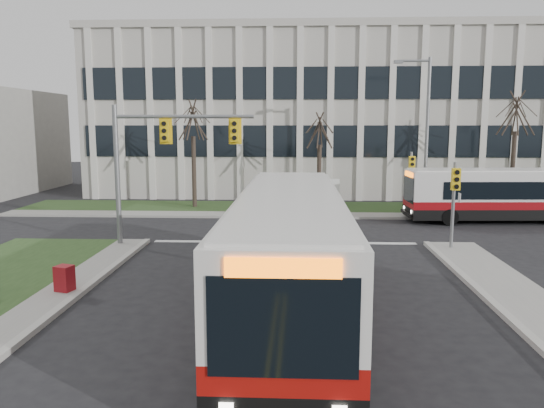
{
  "coord_description": "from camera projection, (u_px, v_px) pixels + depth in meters",
  "views": [
    {
      "loc": [
        0.5,
        -15.56,
        5.37
      ],
      "look_at": [
        -0.5,
        6.79,
        2.0
      ],
      "focal_mm": 35.0,
      "sensor_mm": 36.0,
      "label": 1
    }
  ],
  "objects": [
    {
      "name": "sidewalk_cross",
      "position": [
        372.0,
        216.0,
        30.98
      ],
      "size": [
        44.0,
        1.6,
        0.14
      ],
      "primitive_type": "cube",
      "color": "#9E9B93",
      "rests_on": "ground"
    },
    {
      "name": "signal_pole_far",
      "position": [
        411.0,
        174.0,
        30.72
      ],
      "size": [
        0.34,
        0.39,
        3.8
      ],
      "color": "slate",
      "rests_on": "ground"
    },
    {
      "name": "newspaper_box_red",
      "position": [
        65.0,
        280.0,
        16.78
      ],
      "size": [
        0.61,
        0.57,
        0.95
      ],
      "primitive_type": "cube",
      "rotation": [
        0.0,
        0.0,
        -0.29
      ],
      "color": "maroon",
      "rests_on": "ground"
    },
    {
      "name": "directory_sign",
      "position": [
        327.0,
        192.0,
        33.2
      ],
      "size": [
        1.5,
        0.12,
        2.0
      ],
      "color": "slate",
      "rests_on": "ground"
    },
    {
      "name": "ground",
      "position": [
        278.0,
        302.0,
        16.19
      ],
      "size": [
        120.0,
        120.0,
        0.0
      ],
      "primitive_type": "plane",
      "color": "black",
      "rests_on": "ground"
    },
    {
      "name": "bus_cross",
      "position": [
        506.0,
        196.0,
        29.27
      ],
      "size": [
        10.89,
        2.9,
        2.87
      ],
      "primitive_type": null,
      "rotation": [
        0.0,
        0.0,
        -1.52
      ],
      "color": "silver",
      "rests_on": "ground"
    },
    {
      "name": "office_building",
      "position": [
        349.0,
        117.0,
        44.72
      ],
      "size": [
        40.0,
        16.0,
        12.0
      ],
      "primitive_type": "cube",
      "color": "#B4AFA6",
      "rests_on": "ground"
    },
    {
      "name": "tree_mid",
      "position": [
        320.0,
        132.0,
        33.36
      ],
      "size": [
        1.8,
        1.8,
        6.82
      ],
      "color": "#42352B",
      "rests_on": "ground"
    },
    {
      "name": "mast_arm_signal",
      "position": [
        154.0,
        150.0,
        22.88
      ],
      "size": [
        6.11,
        0.38,
        6.2
      ],
      "color": "slate",
      "rests_on": "ground"
    },
    {
      "name": "building_lawn",
      "position": [
        366.0,
        209.0,
        33.75
      ],
      "size": [
        44.0,
        5.0,
        0.12
      ],
      "primitive_type": "cube",
      "color": "#2B471E",
      "rests_on": "ground"
    },
    {
      "name": "tree_right",
      "position": [
        516.0,
        115.0,
        32.48
      ],
      "size": [
        1.8,
        1.8,
        8.25
      ],
      "color": "#42352B",
      "rests_on": "ground"
    },
    {
      "name": "streetlight",
      "position": [
        424.0,
        127.0,
        31.07
      ],
      "size": [
        2.15,
        0.25,
        9.2
      ],
      "color": "slate",
      "rests_on": "ground"
    },
    {
      "name": "tree_left",
      "position": [
        193.0,
        122.0,
        33.42
      ],
      "size": [
        1.8,
        1.8,
        7.7
      ],
      "color": "#42352B",
      "rests_on": "ground"
    },
    {
      "name": "signal_pole_near",
      "position": [
        454.0,
        193.0,
        22.32
      ],
      "size": [
        0.34,
        0.39,
        3.8
      ],
      "color": "slate",
      "rests_on": "ground"
    },
    {
      "name": "bus_main",
      "position": [
        289.0,
        257.0,
        14.76
      ],
      "size": [
        2.85,
        12.89,
        3.43
      ],
      "primitive_type": null,
      "rotation": [
        0.0,
        0.0,
        -0.0
      ],
      "color": "silver",
      "rests_on": "ground"
    }
  ]
}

